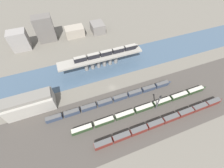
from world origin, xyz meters
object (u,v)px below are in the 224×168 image
object	(u,v)px
train_yard_mid	(146,107)
warehouse_building	(30,104)
signal_tower	(158,102)
train_yard_far	(114,99)
train_yard_near	(165,120)
train_on_bridge	(107,53)

from	to	relation	value
train_yard_mid	warehouse_building	world-z (taller)	warehouse_building
warehouse_building	signal_tower	world-z (taller)	signal_tower
warehouse_building	train_yard_far	bearing A→B (deg)	-13.95
train_yard_near	warehouse_building	xyz separation A→B (m)	(-73.62, 37.57, 3.89)
train_on_bridge	warehouse_building	xyz separation A→B (m)	(-58.84, -22.53, -6.17)
train_yard_near	train_yard_far	world-z (taller)	train_yard_near
train_yard_near	train_yard_far	distance (m)	33.61
train_yard_near	train_yard_mid	world-z (taller)	train_yard_near
train_yard_near	train_yard_far	size ratio (longest dim) A/B	1.00
train_on_bridge	warehouse_building	size ratio (longest dim) A/B	1.83
train_yard_far	warehouse_building	bearing A→B (deg)	166.05
train_on_bridge	signal_tower	distance (m)	52.54
train_on_bridge	train_yard_mid	bearing A→B (deg)	-79.50
train_yard_mid	train_yard_far	size ratio (longest dim) A/B	1.09
train_on_bridge	warehouse_building	distance (m)	63.31
train_on_bridge	train_yard_far	size ratio (longest dim) A/B	0.59
train_yard_near	train_yard_far	bearing A→B (deg)	132.23
train_on_bridge	train_yard_near	size ratio (longest dim) A/B	0.60
train_yard_near	signal_tower	distance (m)	11.17
train_yard_near	signal_tower	size ratio (longest dim) A/B	6.42
train_on_bridge	signal_tower	xyz separation A→B (m)	(15.05, -50.07, -5.15)
train_on_bridge	warehouse_building	bearing A→B (deg)	-159.05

